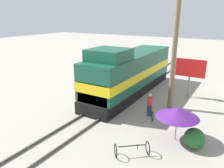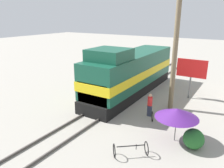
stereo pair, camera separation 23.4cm
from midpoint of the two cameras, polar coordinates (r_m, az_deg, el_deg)
ground_plane at (r=17.06m, az=-2.27°, el=-6.55°), size 120.00×120.00×0.00m
rail_near at (r=17.41m, az=-4.26°, el=-5.81°), size 0.08×41.50×0.15m
rail_far at (r=16.68m, az=-0.20°, el=-6.83°), size 0.08×41.50×0.15m
locomotive at (r=19.76m, az=4.20°, el=2.90°), size 3.04×12.71×4.59m
utility_pole at (r=16.58m, az=15.65°, el=9.02°), size 1.80×0.36×9.23m
vendor_umbrella at (r=12.84m, az=16.24°, el=-7.19°), size 2.44×2.44×2.01m
billboard_sign at (r=19.75m, az=19.46°, el=3.55°), size 2.49×0.12×3.44m
shrub_cluster at (r=12.98m, az=20.19°, el=-13.13°), size 1.13×1.13×1.13m
person_bystander at (r=15.83m, az=9.40°, el=-5.12°), size 0.34×0.34×1.70m
bicycle at (r=15.45m, az=13.33°, el=-8.23°), size 1.93×1.49×0.71m
bicycle_spare at (r=11.73m, az=4.64°, el=-16.60°), size 1.80×1.66×0.73m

